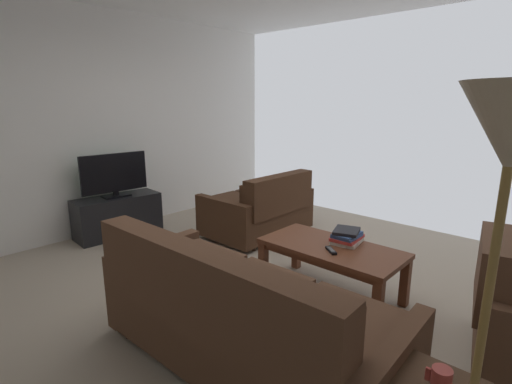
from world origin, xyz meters
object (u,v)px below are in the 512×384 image
flat_tv (114,175)px  book_stack (347,236)px  sofa_main (237,316)px  floor_lamp (506,179)px  coffee_mug (441,380)px  coffee_table (331,253)px  loveseat_near (260,209)px  tv_remote (331,250)px  tv_stand (118,216)px

flat_tv → book_stack: size_ratio=2.60×
sofa_main → flat_tv: (2.92, -0.76, 0.41)m
sofa_main → floor_lamp: (-1.32, 0.20, 1.07)m
coffee_mug → book_stack: (1.20, -1.39, -0.06)m
coffee_mug → floor_lamp: bearing=126.9°
flat_tv → book_stack: flat_tv is taller
coffee_table → loveseat_near: bearing=-26.6°
loveseat_near → coffee_mug: bearing=144.2°
floor_lamp → coffee_mug: bearing=-53.1°
sofa_main → tv_remote: 1.12m
loveseat_near → floor_lamp: bearing=143.1°
sofa_main → coffee_mug: bearing=179.6°
sofa_main → tv_stand: 3.02m
sofa_main → coffee_table: size_ratio=1.68×
book_stack → coffee_table: bearing=69.1°
coffee_table → coffee_mug: 1.78m
tv_stand → flat_tv: size_ratio=1.29×
floor_lamp → tv_remote: size_ratio=11.23×
floor_lamp → tv_remote: (1.34, -1.32, -0.98)m
sofa_main → tv_remote: (0.02, -1.11, 0.09)m
flat_tv → tv_remote: 2.93m
sofa_main → book_stack: (0.03, -1.38, 0.14)m
coffee_table → flat_tv: bearing=9.5°
coffee_mug → tv_remote: (1.20, -1.12, -0.11)m
flat_tv → tv_remote: bearing=-173.0°
sofa_main → coffee_table: (0.09, -1.23, 0.01)m
loveseat_near → coffee_table: 1.67m
floor_lamp → flat_tv: size_ratio=2.09×
flat_tv → coffee_mug: flat_tv is taller
loveseat_near → coffee_table: loveseat_near is taller
tv_stand → coffee_mug: bearing=169.4°
sofa_main → floor_lamp: size_ratio=1.17×
loveseat_near → coffee_mug: (-2.75, 1.98, 0.23)m
loveseat_near → floor_lamp: (-2.90, 2.18, 1.11)m
flat_tv → floor_lamp: bearing=167.3°
tv_remote → coffee_mug: bearing=136.8°
tv_remote → coffee_table: bearing=-60.8°
floor_lamp → tv_stand: (4.24, -0.96, -1.20)m
floor_lamp → tv_stand: 4.50m
loveseat_near → floor_lamp: size_ratio=0.74×
coffee_table → flat_tv: flat_tv is taller
sofa_main → tv_remote: size_ratio=13.17×
coffee_table → coffee_mug: (-1.26, 1.24, 0.19)m
sofa_main → coffee_table: 1.23m
tv_stand → tv_remote: bearing=-172.9°
tv_stand → floor_lamp: bearing=167.3°
coffee_table → sofa_main: bearing=94.1°
book_stack → tv_stand: bearing=12.2°
coffee_table → tv_remote: (-0.06, 0.12, 0.08)m
sofa_main → flat_tv: bearing=-14.5°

